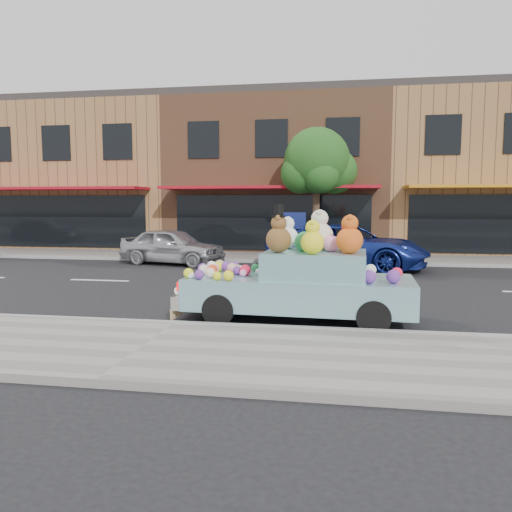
% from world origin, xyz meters
% --- Properties ---
extents(ground, '(120.00, 120.00, 0.00)m').
position_xyz_m(ground, '(0.00, 0.00, 0.00)').
color(ground, black).
rests_on(ground, ground).
extents(near_sidewalk, '(60.00, 3.00, 0.12)m').
position_xyz_m(near_sidewalk, '(0.00, -6.50, 0.06)').
color(near_sidewalk, gray).
rests_on(near_sidewalk, ground).
extents(far_sidewalk, '(60.00, 3.00, 0.12)m').
position_xyz_m(far_sidewalk, '(0.00, 6.50, 0.06)').
color(far_sidewalk, gray).
rests_on(far_sidewalk, ground).
extents(near_kerb, '(60.00, 0.12, 0.13)m').
position_xyz_m(near_kerb, '(0.00, -5.00, 0.07)').
color(near_kerb, gray).
rests_on(near_kerb, ground).
extents(far_kerb, '(60.00, 0.12, 0.13)m').
position_xyz_m(far_kerb, '(0.00, 5.00, 0.07)').
color(far_kerb, gray).
rests_on(far_kerb, ground).
extents(storefront_left, '(10.00, 9.80, 7.30)m').
position_xyz_m(storefront_left, '(-10.00, 11.97, 3.64)').
color(storefront_left, olive).
rests_on(storefront_left, ground).
extents(storefront_mid, '(10.00, 9.80, 7.30)m').
position_xyz_m(storefront_mid, '(0.00, 11.97, 3.64)').
color(storefront_mid, brown).
rests_on(storefront_mid, ground).
extents(storefront_right, '(10.00, 9.80, 7.30)m').
position_xyz_m(storefront_right, '(10.00, 11.97, 3.64)').
color(storefront_right, olive).
rests_on(storefront_right, ground).
extents(street_tree, '(3.00, 2.70, 5.22)m').
position_xyz_m(street_tree, '(2.03, 6.55, 3.69)').
color(street_tree, '#38281C').
rests_on(street_tree, ground).
extents(car_silver, '(4.21, 2.46, 1.35)m').
position_xyz_m(car_silver, '(-3.16, 4.09, 0.67)').
color(car_silver, '#B1B1B6').
rests_on(car_silver, ground).
extents(car_blue, '(5.94, 3.86, 1.52)m').
position_xyz_m(car_blue, '(3.21, 3.89, 0.76)').
color(car_blue, navy).
rests_on(car_blue, ground).
extents(art_car, '(4.56, 1.94, 2.25)m').
position_xyz_m(art_car, '(2.20, -3.97, 0.79)').
color(art_car, black).
rests_on(art_car, ground).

